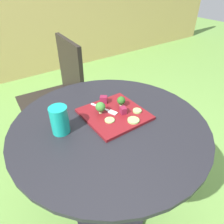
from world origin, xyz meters
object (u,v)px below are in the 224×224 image
object	(u,v)px
patio_chair	(60,90)
salad_plate	(114,114)
drinking_glass	(60,121)
fork	(106,110)

from	to	relation	value
patio_chair	salad_plate	world-z (taller)	patio_chair
drinking_glass	fork	bearing A→B (deg)	1.60
drinking_glass	fork	size ratio (longest dim) A/B	0.81
salad_plate	drinking_glass	xyz separation A→B (m)	(-0.26, 0.03, 0.05)
salad_plate	drinking_glass	bearing A→B (deg)	172.37
patio_chair	fork	distance (m)	0.75
patio_chair	fork	xyz separation A→B (m)	(-0.04, -0.72, 0.22)
patio_chair	salad_plate	bearing A→B (deg)	-91.43
drinking_glass	salad_plate	bearing A→B (deg)	-7.63
salad_plate	fork	bearing A→B (deg)	115.06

